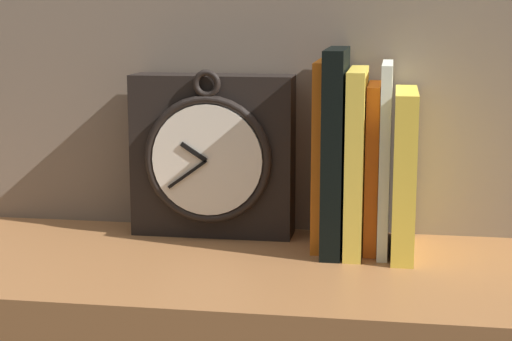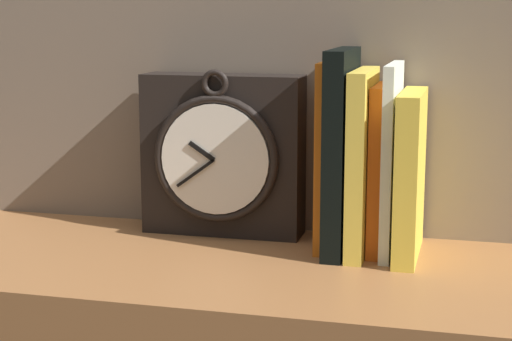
{
  "view_description": "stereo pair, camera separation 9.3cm",
  "coord_description": "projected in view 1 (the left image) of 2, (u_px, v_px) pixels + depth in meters",
  "views": [
    {
      "loc": [
        0.16,
        -1.0,
        1.05
      ],
      "look_at": [
        0.0,
        0.0,
        0.86
      ],
      "focal_mm": 60.0,
      "sensor_mm": 36.0,
      "label": 1
    },
    {
      "loc": [
        0.25,
        -0.98,
        1.05
      ],
      "look_at": [
        0.0,
        0.0,
        0.86
      ],
      "focal_mm": 60.0,
      "sensor_mm": 36.0,
      "label": 2
    }
  ],
  "objects": [
    {
      "name": "book_slot4_white",
      "position": [
        385.0,
        157.0,
        1.09
      ],
      "size": [
        0.01,
        0.14,
        0.24
      ],
      "color": "silver",
      "rests_on": "bookshelf"
    },
    {
      "name": "clock",
      "position": [
        212.0,
        156.0,
        1.16
      ],
      "size": [
        0.22,
        0.07,
        0.23
      ],
      "color": "black",
      "rests_on": "bookshelf"
    },
    {
      "name": "book_slot3_orange",
      "position": [
        373.0,
        166.0,
        1.11
      ],
      "size": [
        0.02,
        0.12,
        0.21
      ],
      "color": "orange",
      "rests_on": "bookshelf"
    },
    {
      "name": "book_slot1_black",
      "position": [
        335.0,
        150.0,
        1.1
      ],
      "size": [
        0.03,
        0.15,
        0.26
      ],
      "color": "black",
      "rests_on": "bookshelf"
    },
    {
      "name": "book_slot2_yellow",
      "position": [
        356.0,
        160.0,
        1.1
      ],
      "size": [
        0.02,
        0.15,
        0.23
      ],
      "color": "gold",
      "rests_on": "bookshelf"
    },
    {
      "name": "book_slot5_yellow",
      "position": [
        404.0,
        172.0,
        1.08
      ],
      "size": [
        0.03,
        0.16,
        0.21
      ],
      "color": "gold",
      "rests_on": "bookshelf"
    },
    {
      "name": "book_slot0_orange",
      "position": [
        321.0,
        154.0,
        1.12
      ],
      "size": [
        0.01,
        0.12,
        0.24
      ],
      "color": "orange",
      "rests_on": "bookshelf"
    }
  ]
}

